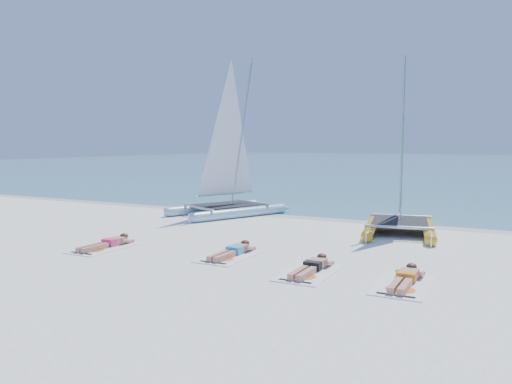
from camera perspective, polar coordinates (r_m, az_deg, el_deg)
ground at (r=13.99m, az=-1.20°, el=-5.83°), size 140.00×140.00×0.00m
sea at (r=75.39m, az=22.36°, el=3.07°), size 140.00×115.00×0.01m
wet_sand_strip at (r=18.94m, az=6.78°, el=-2.85°), size 140.00×1.40×0.01m
catamaran_blue at (r=19.32m, az=-3.15°, el=2.93°), size 3.93×5.10×6.28m
catamaran_yellow at (r=16.41m, az=16.27°, el=2.07°), size 2.76×4.68×5.80m
towel_a at (r=13.87m, az=-17.08°, el=-6.15°), size 1.00×1.85×0.02m
sunbather_a at (r=13.98m, az=-16.54°, el=-5.58°), size 0.37×1.73×0.26m
towel_b at (r=12.33m, az=-3.06°, el=-7.36°), size 1.00×1.85×0.02m
sunbather_b at (r=12.47m, az=-2.62°, el=-6.70°), size 0.37×1.73×0.26m
towel_c at (r=10.84m, az=6.04°, el=-9.20°), size 1.00×1.85×0.02m
sunbather_c at (r=10.99m, az=6.41°, el=-8.42°), size 0.37×1.73×0.26m
towel_d at (r=10.30m, az=16.52°, el=-10.20°), size 1.00×1.85×0.02m
sunbather_d at (r=10.45m, az=16.74°, el=-9.35°), size 0.37×1.73×0.26m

